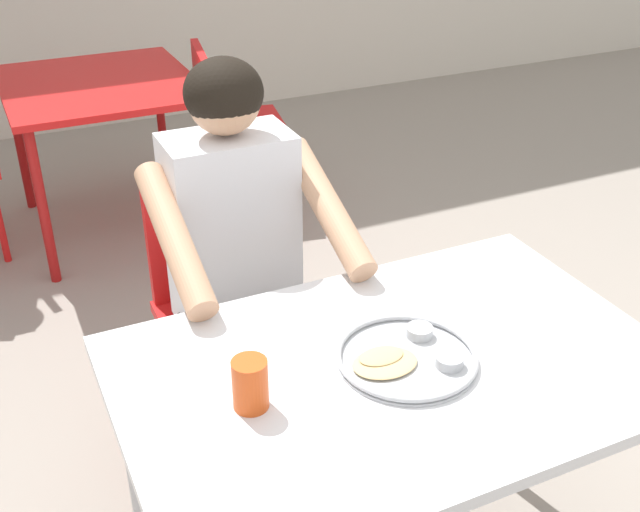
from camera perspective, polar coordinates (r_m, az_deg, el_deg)
The scene contains 7 objects.
table_foreground at distance 1.73m, azimuth 5.41°, elevation -9.96°, with size 1.17×0.76×0.76m.
thali_tray at distance 1.69m, azimuth 6.34°, elevation -7.29°, with size 0.30×0.30×0.03m.
drinking_cup at distance 1.54m, azimuth -5.12°, elevation -9.18°, with size 0.07×0.07×0.11m.
chair_foreground at distance 2.42m, azimuth -7.10°, elevation -2.40°, with size 0.41×0.39×0.88m.
diner_foreground at distance 2.12m, azimuth -5.60°, elevation 0.23°, with size 0.49×0.55×1.25m.
table_background_red at distance 3.77m, azimuth -15.70°, elevation 10.97°, with size 0.84×0.94×0.73m.
chair_red_right at distance 3.92m, azimuth -6.83°, elevation 10.13°, with size 0.47×0.50×0.82m.
Camera 1 is at (-0.80, -1.08, 1.77)m, focal length 43.88 mm.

